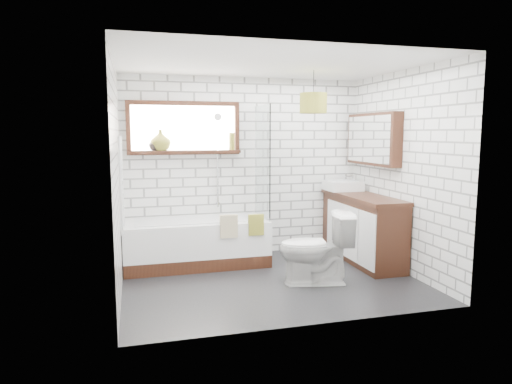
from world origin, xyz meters
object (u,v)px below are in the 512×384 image
object	(u,v)px
vanity	(362,228)
toilet	(315,248)
bathtub	(196,242)
pendant	(313,103)
basin	(343,186)

from	to	relation	value
vanity	toilet	xyz separation A→B (m)	(-0.98, -0.72, -0.04)
bathtub	pendant	distance (m)	2.35
bathtub	toilet	bearing A→B (deg)	-42.42
bathtub	toilet	size ratio (longest dim) A/B	2.21
basin	toilet	size ratio (longest dim) A/B	0.57
bathtub	pendant	xyz separation A→B (m)	(1.41, -0.53, 1.80)
vanity	bathtub	bearing A→B (deg)	169.83
bathtub	pendant	bearing A→B (deg)	-20.50
bathtub	basin	xyz separation A→B (m)	(2.15, 0.10, 0.68)
vanity	pendant	xyz separation A→B (m)	(-0.80, -0.13, 1.65)
basin	pendant	xyz separation A→B (m)	(-0.74, -0.63, 1.12)
basin	pendant	size ratio (longest dim) A/B	1.43
basin	toilet	distance (m)	1.63
basin	toilet	xyz separation A→B (m)	(-0.92, -1.22, -0.56)
toilet	basin	bearing A→B (deg)	154.20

